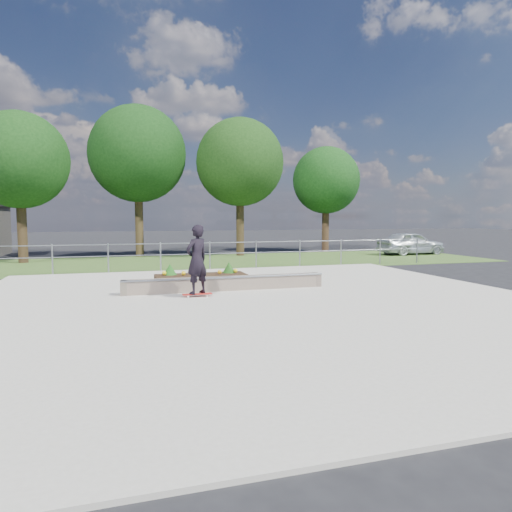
% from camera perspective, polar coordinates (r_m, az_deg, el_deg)
% --- Properties ---
extents(ground, '(120.00, 120.00, 0.00)m').
position_cam_1_polar(ground, '(11.79, 1.16, -5.97)').
color(ground, black).
rests_on(ground, ground).
extents(grass_verge, '(30.00, 8.00, 0.02)m').
position_cam_1_polar(grass_verge, '(22.41, -7.47, -0.76)').
color(grass_verge, '#365221').
rests_on(grass_verge, ground).
extents(concrete_slab, '(15.00, 15.00, 0.06)m').
position_cam_1_polar(concrete_slab, '(11.78, 1.17, -5.83)').
color(concrete_slab, '#ADA899').
rests_on(concrete_slab, ground).
extents(fence, '(20.06, 0.06, 1.20)m').
position_cam_1_polar(fence, '(18.91, -5.80, 0.51)').
color(fence, gray).
rests_on(fence, ground).
extents(tree_far_left, '(4.55, 4.55, 7.15)m').
position_cam_1_polar(tree_far_left, '(24.57, -27.50, 10.54)').
color(tree_far_left, black).
rests_on(tree_far_left, ground).
extents(tree_mid_left, '(5.25, 5.25, 8.25)m').
position_cam_1_polar(tree_mid_left, '(26.26, -14.57, 12.20)').
color(tree_mid_left, '#312313').
rests_on(tree_mid_left, ground).
extents(tree_mid_right, '(4.90, 4.90, 7.70)m').
position_cam_1_polar(tree_mid_right, '(26.03, -2.02, 11.59)').
color(tree_mid_right, black).
rests_on(tree_mid_right, ground).
extents(tree_far_right, '(4.20, 4.20, 6.60)m').
position_cam_1_polar(tree_far_right, '(29.42, 8.75, 9.30)').
color(tree_far_right, '#321F14').
rests_on(tree_far_right, ground).
extents(grind_ledge, '(6.00, 0.44, 0.43)m').
position_cam_1_polar(grind_ledge, '(13.53, -3.80, -3.42)').
color(grind_ledge, '#6C5C4F').
rests_on(grind_ledge, concrete_slab).
extents(planter_bed, '(3.00, 1.20, 0.61)m').
position_cam_1_polar(planter_bed, '(15.30, -6.88, -2.54)').
color(planter_bed, black).
rests_on(planter_bed, concrete_slab).
extents(skateboarder, '(0.82, 0.74, 1.95)m').
position_cam_1_polar(skateboarder, '(12.42, -7.41, -0.46)').
color(skateboarder, silver).
rests_on(skateboarder, concrete_slab).
extents(parked_car, '(4.08, 1.86, 1.36)m').
position_cam_1_polar(parked_car, '(28.13, 18.77, 1.55)').
color(parked_car, silver).
rests_on(parked_car, ground).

